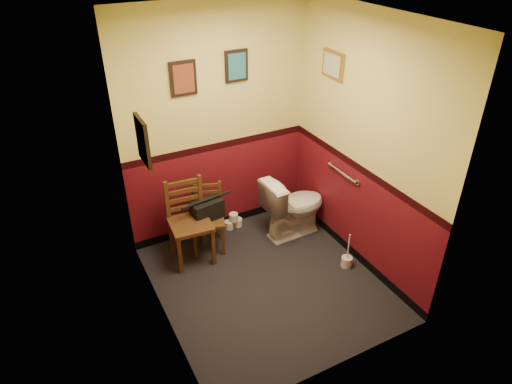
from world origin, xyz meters
TOP-DOWN VIEW (x-y plane):
  - floor at (0.00, 0.00)m, footprint 2.20×2.40m
  - ceiling at (0.00, 0.00)m, footprint 2.20×2.40m
  - wall_back at (0.00, 1.20)m, footprint 2.20×0.00m
  - wall_front at (0.00, -1.20)m, footprint 2.20×0.00m
  - wall_left at (-1.10, 0.00)m, footprint 0.00×2.40m
  - wall_right at (1.10, 0.00)m, footprint 0.00×2.40m
  - grab_bar at (1.07, 0.25)m, footprint 0.05×0.56m
  - framed_print_back_a at (-0.35, 1.18)m, footprint 0.28×0.04m
  - framed_print_back_b at (0.25, 1.18)m, footprint 0.26×0.04m
  - framed_print_left at (-1.08, 0.10)m, footprint 0.04×0.30m
  - framed_print_right at (1.08, 0.60)m, footprint 0.04×0.34m
  - toilet at (0.72, 0.65)m, footprint 0.80×0.47m
  - toilet_brush at (0.92, -0.17)m, footprint 0.12×0.12m
  - chair_left at (-0.55, 0.80)m, footprint 0.47×0.47m
  - chair_right at (-0.29, 0.89)m, footprint 0.48×0.48m
  - handbag at (-0.31, 0.85)m, footprint 0.38×0.23m
  - tp_stack at (0.12, 1.09)m, footprint 0.23×0.12m

SIDE VIEW (x-z plane):
  - floor at x=0.00m, z-range 0.00..0.00m
  - toilet_brush at x=0.92m, z-range -0.15..0.29m
  - tp_stack at x=0.12m, z-range -0.02..0.19m
  - toilet at x=0.72m, z-range 0.00..0.77m
  - chair_right at x=-0.29m, z-range 0.00..0.80m
  - chair_left at x=-0.55m, z-range 0.00..0.95m
  - handbag at x=-0.31m, z-range 0.40..0.66m
  - grab_bar at x=1.07m, z-range 0.92..0.98m
  - wall_back at x=0.00m, z-range 0.00..2.70m
  - wall_front at x=0.00m, z-range 0.00..2.70m
  - wall_left at x=-1.10m, z-range 0.00..2.70m
  - wall_right at x=1.10m, z-range 0.00..2.70m
  - framed_print_left at x=-1.08m, z-range 1.66..2.04m
  - framed_print_back_a at x=-0.35m, z-range 1.77..2.13m
  - framed_print_back_b at x=0.25m, z-range 1.83..2.17m
  - framed_print_right at x=1.08m, z-range 1.91..2.19m
  - ceiling at x=0.00m, z-range 2.70..2.70m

